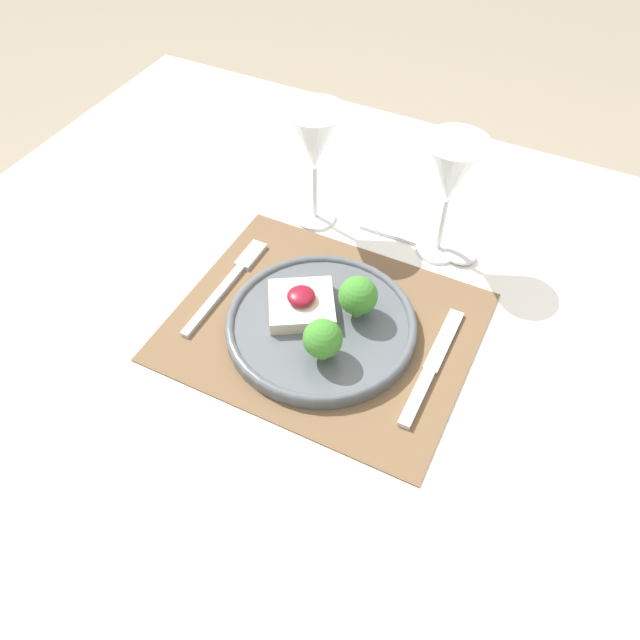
{
  "coord_description": "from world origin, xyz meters",
  "views": [
    {
      "loc": [
        0.24,
        -0.5,
        1.42
      ],
      "look_at": [
        -0.0,
        -0.01,
        0.78
      ],
      "focal_mm": 35.0,
      "sensor_mm": 36.0,
      "label": 1
    }
  ],
  "objects_px": {
    "wine_glass_near": "(452,175)",
    "spoon": "(445,251)",
    "knife": "(429,373)",
    "wine_glass_far": "(315,143)",
    "dinner_plate": "(321,322)",
    "fork": "(231,279)"
  },
  "relations": [
    {
      "from": "spoon",
      "to": "wine_glass_near",
      "type": "relative_size",
      "value": 0.98
    },
    {
      "from": "dinner_plate",
      "to": "spoon",
      "type": "relative_size",
      "value": 1.37
    },
    {
      "from": "fork",
      "to": "wine_glass_far",
      "type": "relative_size",
      "value": 1.06
    },
    {
      "from": "wine_glass_far",
      "to": "dinner_plate",
      "type": "bearing_deg",
      "value": -61.24
    },
    {
      "from": "fork",
      "to": "knife",
      "type": "height_order",
      "value": "knife"
    },
    {
      "from": "knife",
      "to": "spoon",
      "type": "height_order",
      "value": "spoon"
    },
    {
      "from": "wine_glass_near",
      "to": "spoon",
      "type": "bearing_deg",
      "value": -6.74
    },
    {
      "from": "dinner_plate",
      "to": "wine_glass_near",
      "type": "bearing_deg",
      "value": 68.57
    },
    {
      "from": "dinner_plate",
      "to": "wine_glass_far",
      "type": "height_order",
      "value": "wine_glass_far"
    },
    {
      "from": "dinner_plate",
      "to": "wine_glass_far",
      "type": "bearing_deg",
      "value": 118.76
    },
    {
      "from": "spoon",
      "to": "wine_glass_near",
      "type": "distance_m",
      "value": 0.14
    },
    {
      "from": "wine_glass_far",
      "to": "knife",
      "type": "bearing_deg",
      "value": -38.31
    },
    {
      "from": "knife",
      "to": "wine_glass_near",
      "type": "height_order",
      "value": "wine_glass_near"
    },
    {
      "from": "fork",
      "to": "knife",
      "type": "bearing_deg",
      "value": -4.73
    },
    {
      "from": "dinner_plate",
      "to": "fork",
      "type": "height_order",
      "value": "dinner_plate"
    },
    {
      "from": "dinner_plate",
      "to": "wine_glass_far",
      "type": "relative_size",
      "value": 1.34
    },
    {
      "from": "dinner_plate",
      "to": "fork",
      "type": "relative_size",
      "value": 1.26
    },
    {
      "from": "knife",
      "to": "wine_glass_far",
      "type": "bearing_deg",
      "value": 142.53
    },
    {
      "from": "knife",
      "to": "spoon",
      "type": "distance_m",
      "value": 0.24
    },
    {
      "from": "spoon",
      "to": "wine_glass_far",
      "type": "height_order",
      "value": "wine_glass_far"
    },
    {
      "from": "fork",
      "to": "spoon",
      "type": "relative_size",
      "value": 1.09
    },
    {
      "from": "dinner_plate",
      "to": "fork",
      "type": "xyz_separation_m",
      "value": [
        -0.16,
        0.02,
        -0.01
      ]
    }
  ]
}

